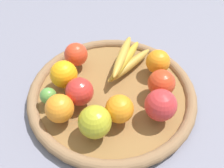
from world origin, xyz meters
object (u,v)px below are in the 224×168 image
orange_2 (60,108)px  apple_1 (76,54)px  lime_0 (48,96)px  apple_0 (95,122)px  apple_4 (79,92)px  banana_bunch (126,60)px  apple_3 (161,83)px  apple_2 (161,105)px  orange_1 (158,62)px  orange_3 (119,109)px  orange_0 (64,74)px

orange_2 → apple_1: orange_2 is taller
orange_2 → lime_0: size_ratio=1.62×
apple_0 → apple_4: size_ratio=1.08×
banana_bunch → apple_3: size_ratio=2.61×
apple_3 → apple_2: apple_2 is taller
apple_1 → orange_2: bearing=-0.4°
apple_4 → orange_2: bearing=-33.9°
apple_0 → orange_1: bearing=146.3°
orange_3 → apple_3: apple_3 is taller
orange_2 → orange_3: bearing=94.9°
apple_0 → apple_4: 0.10m
banana_bunch → apple_2: bearing=28.5°
orange_3 → apple_2: (-0.02, 0.10, 0.00)m
lime_0 → orange_1: bearing=117.0°
orange_2 → orange_1: size_ratio=1.02×
apple_2 → apple_1: apple_2 is taller
apple_1 → apple_4: bearing=14.3°
apple_4 → lime_0: bearing=-83.6°
banana_bunch → apple_0: size_ratio=2.43×
lime_0 → orange_1: (-0.14, 0.28, 0.01)m
apple_4 → apple_1: (-0.15, -0.04, -0.00)m
apple_3 → apple_2: (0.08, -0.01, 0.00)m
apple_3 → apple_1: size_ratio=1.05×
lime_0 → apple_1: 0.16m
orange_3 → orange_0: bearing=-122.6°
banana_bunch → orange_0: size_ratio=2.54×
apple_4 → apple_2: bearing=82.4°
apple_2 → banana_bunch: bearing=-151.5°
orange_3 → apple_2: 0.10m
apple_4 → apple_1: apple_4 is taller
apple_4 → orange_3: bearing=67.1°
banana_bunch → apple_3: 0.14m
orange_3 → apple_1: size_ratio=1.01×
banana_bunch → orange_0: orange_0 is taller
orange_3 → orange_0: orange_0 is taller
orange_2 → apple_3: (-0.11, 0.25, 0.00)m
apple_4 → apple_1: 0.15m
apple_3 → orange_1: 0.08m
orange_3 → orange_2: 0.14m
lime_0 → orange_1: orange_1 is taller
apple_0 → lime_0: size_ratio=1.80×
banana_bunch → orange_3: bearing=-1.6°
orange_1 → apple_3: bearing=4.4°
apple_0 → lime_0: apple_0 is taller
apple_0 → banana_bunch: bearing=166.1°
orange_1 → banana_bunch: bearing=-95.7°
orange_0 → orange_1: bearing=106.9°
apple_0 → orange_0: 0.18m
lime_0 → banana_bunch: bearing=128.7°
apple_1 → orange_0: bearing=-10.7°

